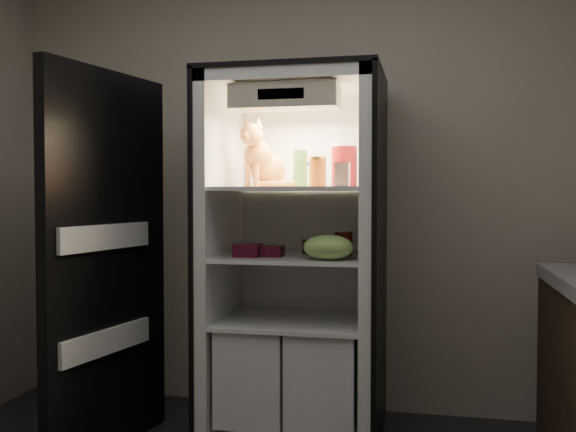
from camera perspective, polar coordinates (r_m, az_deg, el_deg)
name	(u,v)px	position (r m, az deg, el deg)	size (l,w,h in m)	color
room_shell	(207,76)	(2.04, -7.26, 12.25)	(3.60, 3.60, 3.60)	white
refrigerator	(296,282)	(3.38, 0.73, -5.90)	(0.90, 0.72, 1.88)	white
fridge_door	(107,264)	(3.24, -15.77, -4.14)	(0.22, 0.87, 1.85)	black
tabby_cat	(263,162)	(3.40, -2.24, 4.84)	(0.30, 0.36, 0.36)	#C06518
parmesan_shaker	(300,169)	(3.32, 1.10, 4.23)	(0.07, 0.07, 0.19)	#227F35
mayo_tub	(312,175)	(3.44, 2.15, 3.68)	(0.10, 0.10, 0.13)	white
salsa_jar	(318,172)	(3.21, 2.66, 3.95)	(0.09, 0.09, 0.15)	maroon
pepper_jar	(344,165)	(3.35, 5.03, 4.52)	(0.13, 0.13, 0.23)	maroon
cream_carton	(342,174)	(3.04, 4.85, 3.71)	(0.07, 0.07, 0.11)	white
soda_can_a	(340,242)	(3.38, 4.67, -2.35)	(0.06, 0.06, 0.12)	black
soda_can_b	(345,244)	(3.24, 5.13, -2.46)	(0.07, 0.07, 0.13)	black
soda_can_c	(329,245)	(3.19, 3.65, -2.60)	(0.07, 0.07, 0.12)	black
condiment_jar	(308,246)	(3.36, 1.79, -2.65)	(0.06, 0.06, 0.09)	#553118
grape_bag	(328,247)	(3.06, 3.60, -2.79)	(0.24, 0.18, 0.12)	#85B353
berry_box_left	(248,250)	(3.22, -3.57, -3.06)	(0.13, 0.13, 0.06)	#540E22
berry_box_right	(272,251)	(3.22, -1.42, -3.15)	(0.11, 0.11, 0.05)	#540E22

